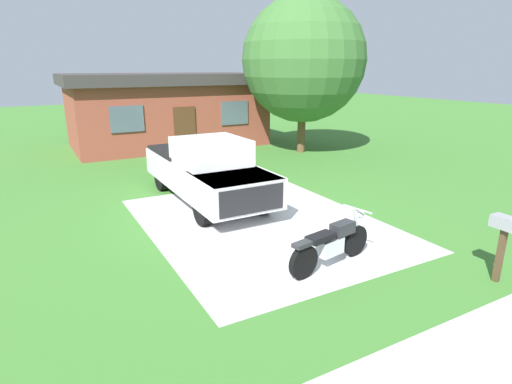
{
  "coord_description": "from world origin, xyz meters",
  "views": [
    {
      "loc": [
        -4.85,
        -8.55,
        3.8
      ],
      "look_at": [
        -0.24,
        -0.16,
        0.9
      ],
      "focal_mm": 29.02,
      "sensor_mm": 36.0,
      "label": 1
    }
  ],
  "objects": [
    {
      "name": "ground_plane",
      "position": [
        0.0,
        0.0,
        0.0
      ],
      "size": [
        80.0,
        80.0,
        0.0
      ],
      "primitive_type": "plane",
      "color": "#3B742C"
    },
    {
      "name": "driveway_pad",
      "position": [
        0.0,
        0.0,
        0.0
      ],
      "size": [
        5.48,
        7.06,
        0.01
      ],
      "primitive_type": "cube",
      "color": "#B6B6B6",
      "rests_on": "ground"
    },
    {
      "name": "sidewalk_strip",
      "position": [
        0.0,
        -6.0,
        0.0
      ],
      "size": [
        36.0,
        1.8,
        0.01
      ],
      "primitive_type": "cube",
      "color": "beige",
      "rests_on": "ground"
    },
    {
      "name": "motorcycle",
      "position": [
        0.05,
        -2.71,
        0.47
      ],
      "size": [
        2.19,
        0.79,
        1.09
      ],
      "color": "black",
      "rests_on": "ground"
    },
    {
      "name": "pickup_truck",
      "position": [
        -0.5,
        2.45,
        0.95
      ],
      "size": [
        2.03,
        5.64,
        1.9
      ],
      "color": "black",
      "rests_on": "ground"
    },
    {
      "name": "mailbox",
      "position": [
        2.34,
        -4.68,
        0.98
      ],
      "size": [
        0.26,
        0.48,
        1.26
      ],
      "color": "#4C3823",
      "rests_on": "ground"
    },
    {
      "name": "shade_tree",
      "position": [
        6.14,
        7.12,
        4.09
      ],
      "size": [
        5.43,
        5.43,
        6.81
      ],
      "color": "brown",
      "rests_on": "ground"
    },
    {
      "name": "neighbor_house",
      "position": [
        1.35,
        11.95,
        1.79
      ],
      "size": [
        9.6,
        5.6,
        3.5
      ],
      "color": "brown",
      "rests_on": "ground"
    }
  ]
}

